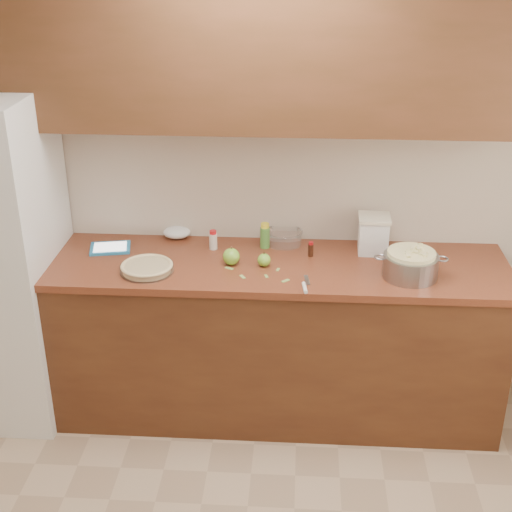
# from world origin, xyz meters

# --- Properties ---
(room_shell) EXTENTS (3.60, 3.60, 3.60)m
(room_shell) POSITION_xyz_m (0.00, 0.00, 1.30)
(room_shell) COLOR tan
(room_shell) RESTS_ON ground
(counter_run) EXTENTS (2.64, 0.68, 0.92)m
(counter_run) POSITION_xyz_m (0.00, 1.48, 0.46)
(counter_run) COLOR #573018
(counter_run) RESTS_ON ground
(upper_cabinets) EXTENTS (2.60, 0.34, 0.70)m
(upper_cabinets) POSITION_xyz_m (0.00, 1.63, 1.95)
(upper_cabinets) COLOR #582F1B
(upper_cabinets) RESTS_ON room_shell
(pie) EXTENTS (0.28, 0.28, 0.04)m
(pie) POSITION_xyz_m (-0.56, 1.33, 0.94)
(pie) COLOR silver
(pie) RESTS_ON counter_run
(colander) EXTENTS (0.37, 0.28, 0.14)m
(colander) POSITION_xyz_m (0.77, 1.36, 0.99)
(colander) COLOR gray
(colander) RESTS_ON counter_run
(flour_canister) EXTENTS (0.17, 0.17, 0.21)m
(flour_canister) POSITION_xyz_m (0.61, 1.65, 1.02)
(flour_canister) COLOR white
(flour_canister) RESTS_ON counter_run
(tablet) EXTENTS (0.24, 0.20, 0.02)m
(tablet) POSITION_xyz_m (-0.82, 1.59, 0.93)
(tablet) COLOR teal
(tablet) RESTS_ON counter_run
(paring_knife) EXTENTS (0.04, 0.20, 0.02)m
(paring_knife) POSITION_xyz_m (0.25, 1.20, 0.93)
(paring_knife) COLOR gray
(paring_knife) RESTS_ON counter_run
(lemon_bottle) EXTENTS (0.05, 0.05, 0.14)m
(lemon_bottle) POSITION_xyz_m (0.02, 1.67, 0.99)
(lemon_bottle) COLOR #4C8C38
(lemon_bottle) RESTS_ON counter_run
(cinnamon_shaker) EXTENTS (0.04, 0.04, 0.11)m
(cinnamon_shaker) POSITION_xyz_m (-0.26, 1.63, 0.97)
(cinnamon_shaker) COLOR beige
(cinnamon_shaker) RESTS_ON counter_run
(vanilla_bottle) EXTENTS (0.03, 0.03, 0.08)m
(vanilla_bottle) POSITION_xyz_m (0.28, 1.57, 0.96)
(vanilla_bottle) COLOR black
(vanilla_bottle) RESTS_ON counter_run
(mixing_bowl) EXTENTS (0.21, 0.21, 0.08)m
(mixing_bowl) POSITION_xyz_m (0.13, 1.73, 0.96)
(mixing_bowl) COLOR silver
(mixing_bowl) RESTS_ON counter_run
(paper_towel) EXTENTS (0.19, 0.18, 0.06)m
(paper_towel) POSITION_xyz_m (-0.48, 1.77, 0.95)
(paper_towel) COLOR white
(paper_towel) RESTS_ON counter_run
(apple_left) EXTENTS (0.09, 0.09, 0.10)m
(apple_left) POSITION_xyz_m (-0.14, 1.44, 0.96)
(apple_left) COLOR #75AF2F
(apple_left) RESTS_ON counter_run
(apple_center) EXTENTS (0.07, 0.07, 0.08)m
(apple_center) POSITION_xyz_m (0.03, 1.43, 0.95)
(apple_center) COLOR #75AF2F
(apple_center) RESTS_ON counter_run
(peel_a) EXTENTS (0.05, 0.04, 0.00)m
(peel_a) POSITION_xyz_m (0.15, 1.27, 0.92)
(peel_a) COLOR #8EB055
(peel_a) RESTS_ON counter_run
(peel_b) EXTENTS (0.05, 0.04, 0.00)m
(peel_b) POSITION_xyz_m (-0.15, 1.39, 0.92)
(peel_b) COLOR #8EB055
(peel_b) RESTS_ON counter_run
(peel_c) EXTENTS (0.02, 0.04, 0.00)m
(peel_c) POSITION_xyz_m (0.11, 1.39, 0.92)
(peel_c) COLOR #8EB055
(peel_c) RESTS_ON counter_run
(peel_d) EXTENTS (0.02, 0.04, 0.00)m
(peel_d) POSITION_xyz_m (0.05, 1.31, 0.92)
(peel_d) COLOR #8EB055
(peel_d) RESTS_ON counter_run
(peel_e) EXTENTS (0.04, 0.05, 0.00)m
(peel_e) POSITION_xyz_m (-0.07, 1.30, 0.92)
(peel_e) COLOR #8EB055
(peel_e) RESTS_ON counter_run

